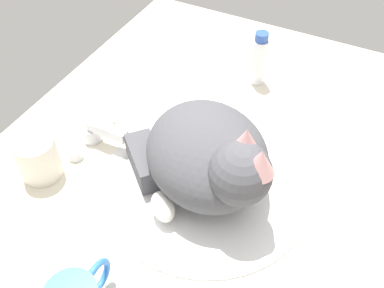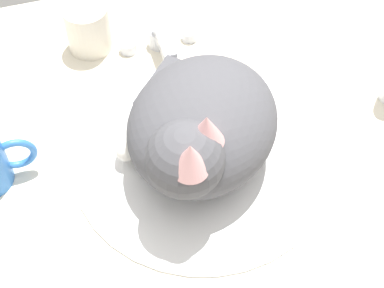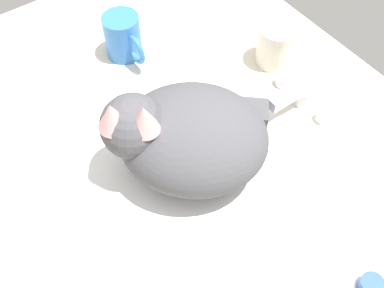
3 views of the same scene
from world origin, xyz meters
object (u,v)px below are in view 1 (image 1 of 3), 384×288
Objects in this scene: cat at (209,157)px; rinse_cup at (38,158)px; faucet at (97,133)px; toothpaste_bottle at (259,60)px.

rinse_cup is (-10.11, 28.01, -4.10)cm from cat.
rinse_cup is at bearing 109.85° from cat.
toothpaste_bottle reaches higher than faucet.
faucet is 0.43× the size of cat.
rinse_cup is 48.88cm from toothpaste_bottle.
faucet is at bearing 87.86° from cat.
faucet is 1.09× the size of toothpaste_bottle.
cat is at bearing -70.15° from rinse_cup.
rinse_cup is 0.65× the size of toothpaste_bottle.
cat reaches higher than rinse_cup.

